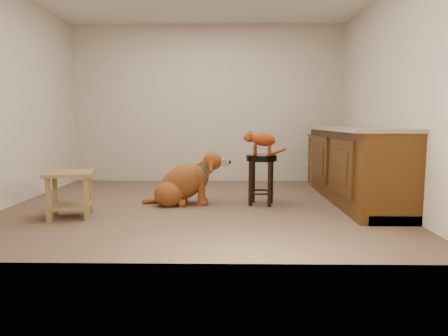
{
  "coord_description": "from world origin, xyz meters",
  "views": [
    {
      "loc": [
        0.39,
        -4.76,
        1.02
      ],
      "look_at": [
        0.31,
        0.05,
        0.45
      ],
      "focal_mm": 32.0,
      "sensor_mm": 36.0,
      "label": 1
    }
  ],
  "objects_px": {
    "wood_stool": "(322,159)",
    "golden_retriever": "(184,183)",
    "tabby_kitten": "(261,140)",
    "padded_stool": "(261,169)",
    "side_table": "(70,187)"
  },
  "relations": [
    {
      "from": "padded_stool",
      "to": "tabby_kitten",
      "type": "bearing_deg",
      "value": 162.59
    },
    {
      "from": "side_table",
      "to": "golden_retriever",
      "type": "bearing_deg",
      "value": 31.61
    },
    {
      "from": "wood_stool",
      "to": "golden_retriever",
      "type": "distance_m",
      "value": 2.55
    },
    {
      "from": "side_table",
      "to": "tabby_kitten",
      "type": "distance_m",
      "value": 2.22
    },
    {
      "from": "wood_stool",
      "to": "tabby_kitten",
      "type": "relative_size",
      "value": 1.53
    },
    {
      "from": "padded_stool",
      "to": "tabby_kitten",
      "type": "relative_size",
      "value": 1.16
    },
    {
      "from": "golden_retriever",
      "to": "tabby_kitten",
      "type": "relative_size",
      "value": 2.07
    },
    {
      "from": "golden_retriever",
      "to": "tabby_kitten",
      "type": "bearing_deg",
      "value": -2.27
    },
    {
      "from": "padded_stool",
      "to": "golden_retriever",
      "type": "bearing_deg",
      "value": 179.68
    },
    {
      "from": "padded_stool",
      "to": "wood_stool",
      "type": "bearing_deg",
      "value": 54.62
    },
    {
      "from": "padded_stool",
      "to": "wood_stool",
      "type": "relative_size",
      "value": 0.75
    },
    {
      "from": "wood_stool",
      "to": "golden_retriever",
      "type": "xyz_separation_m",
      "value": [
        -2.03,
        -1.53,
        -0.17
      ]
    },
    {
      "from": "padded_stool",
      "to": "golden_retriever",
      "type": "height_order",
      "value": "golden_retriever"
    },
    {
      "from": "golden_retriever",
      "to": "wood_stool",
      "type": "bearing_deg",
      "value": 34.78
    },
    {
      "from": "wood_stool",
      "to": "side_table",
      "type": "xyz_separation_m",
      "value": [
        -3.16,
        -2.22,
        -0.1
      ]
    }
  ]
}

